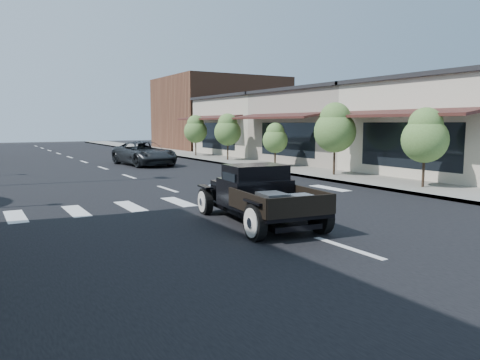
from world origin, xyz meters
TOP-DOWN VIEW (x-y plane):
  - ground at (0.00, 0.00)m, footprint 120.00×120.00m
  - road at (0.00, 15.00)m, footprint 14.00×80.00m
  - road_markings at (0.00, 10.00)m, footprint 12.00×60.00m
  - sidewalk_right at (8.50, 15.00)m, footprint 3.00×80.00m
  - storefront_near at (15.00, 4.00)m, footprint 10.00×9.00m
  - storefront_mid at (15.00, 13.00)m, footprint 10.00×9.00m
  - storefront_far at (15.00, 22.00)m, footprint 10.00×9.00m
  - far_building_right at (15.50, 32.00)m, footprint 11.00×10.00m
  - small_tree_a at (8.30, 1.80)m, footprint 1.74×1.74m
  - small_tree_b at (8.30, 6.82)m, footprint 1.95×1.95m
  - small_tree_c at (8.30, 11.73)m, footprint 1.41×1.41m
  - small_tree_d at (8.30, 17.28)m, footprint 1.77×1.77m
  - small_tree_e at (8.30, 22.32)m, footprint 1.75×1.75m
  - hotrod_pickup at (-0.31, -0.08)m, footprint 2.54×4.65m
  - second_car at (2.65, 17.57)m, footprint 2.92×5.44m

SIDE VIEW (x-z plane):
  - ground at x=0.00m, z-range 0.00..0.00m
  - road_markings at x=0.00m, z-range -0.03..0.03m
  - road at x=0.00m, z-range 0.00..0.02m
  - sidewalk_right at x=8.50m, z-range 0.00..0.15m
  - second_car at x=2.65m, z-range 0.00..1.45m
  - hotrod_pickup at x=-0.31m, z-range 0.00..1.54m
  - small_tree_c at x=8.30m, z-range 0.15..2.50m
  - small_tree_a at x=8.30m, z-range 0.15..3.04m
  - small_tree_e at x=8.30m, z-range 0.15..3.07m
  - small_tree_d at x=8.30m, z-range 0.15..3.10m
  - small_tree_b at x=8.30m, z-range 0.15..3.41m
  - storefront_near at x=15.00m, z-range 0.00..4.50m
  - storefront_mid at x=15.00m, z-range 0.00..4.50m
  - storefront_far at x=15.00m, z-range 0.00..4.50m
  - far_building_right at x=15.50m, z-range 0.00..7.00m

